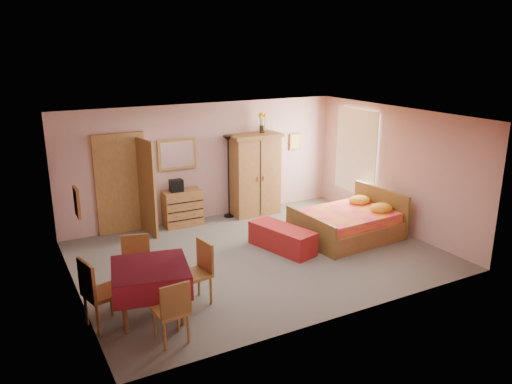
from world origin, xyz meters
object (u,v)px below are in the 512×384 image
dining_table (151,291)px  chair_north (136,268)px  bed (347,216)px  chair_south (171,310)px  wardrobe (255,175)px  bench (282,238)px  wall_mirror (177,154)px  chair_east (194,274)px  stereo (176,186)px  chest_of_drawers (183,208)px  floor_lamp (229,177)px  chair_west (103,292)px  sunflower_vase (262,123)px

dining_table → chair_north: bearing=92.2°
dining_table → chair_north: chair_north is taller
bed → chair_south: size_ratio=2.17×
wardrobe → chair_south: 5.38m
bench → dining_table: bearing=-157.7°
wall_mirror → dining_table: size_ratio=0.79×
wardrobe → chair_east: bearing=-130.9°
stereo → bed: size_ratio=0.14×
chest_of_drawers → bed: size_ratio=0.42×
wardrobe → bed: wardrobe is taller
stereo → chair_south: size_ratio=0.31×
bench → chest_of_drawers: bearing=118.6°
wall_mirror → floor_lamp: size_ratio=0.45×
wardrobe → bench: size_ratio=1.37×
wall_mirror → bench: size_ratio=0.61×
floor_lamp → wardrobe: size_ratio=1.00×
chair_west → bench: bearing=94.3°
chest_of_drawers → stereo: size_ratio=3.00×
sunflower_vase → bed: (0.69, -2.31, -1.65)m
bench → chair_west: chair_west is taller
floor_lamp → chair_east: 4.06m
chest_of_drawers → floor_lamp: (1.13, 0.04, 0.55)m
chair_south → chair_east: chair_east is taller
chest_of_drawers → chair_west: 4.13m
chest_of_drawers → chair_north: bearing=-121.6°
wall_mirror → floor_lamp: 1.30m
dining_table → chair_west: chair_west is taller
chair_west → bed: bearing=88.4°
bench → chair_north: bearing=-170.0°
sunflower_vase → dining_table: 5.35m
floor_lamp → chair_west: bearing=-136.2°
stereo → chair_north: stereo is taller
chest_of_drawers → sunflower_vase: bearing=2.3°
wardrobe → stereo: bearing=177.3°
chair_south → chest_of_drawers: bearing=64.1°
floor_lamp → chair_east: (-2.19, -3.38, -0.46)m
sunflower_vase → floor_lamp: bearing=179.6°
stereo → bench: size_ratio=0.20×
wardrobe → chair_east: (-2.81, -3.28, -0.46)m
chest_of_drawers → stereo: stereo is taller
stereo → chair_east: (-0.94, -3.36, -0.43)m
bed → bench: bearing=173.5°
bench → chair_south: chair_south is taller
chair_west → chair_east: chair_west is taller
wardrobe → chair_south: wardrobe is taller
chair_east → chair_south: bearing=132.4°
stereo → wardrobe: bearing=-2.5°
wall_mirror → chair_east: size_ratio=0.87×
wall_mirror → chair_east: wall_mirror is taller
wall_mirror → sunflower_vase: (1.99, -0.18, 0.56)m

